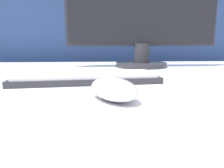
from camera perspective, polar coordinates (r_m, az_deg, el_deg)
partition_panel at (r=1.42m, az=-0.18°, el=-0.61°), size 5.00×0.03×1.18m
computer_mouse_near at (r=0.40m, az=0.36°, el=-1.27°), size 0.12×0.14×0.04m
keyboard at (r=0.59m, az=-6.74°, el=1.66°), size 0.40×0.17×0.02m
monitor at (r=0.99m, az=7.89°, el=17.44°), size 0.66×0.22×0.43m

